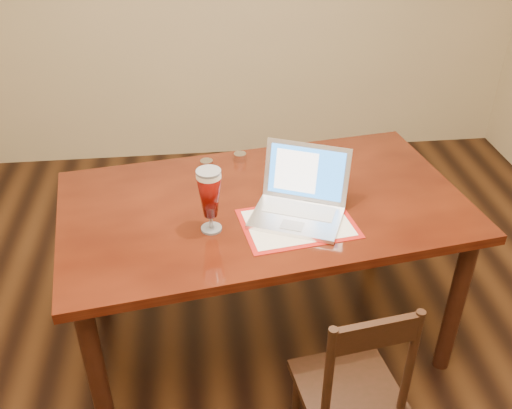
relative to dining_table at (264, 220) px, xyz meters
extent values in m
cube|color=#4E190A|center=(0.00, 0.01, 0.07)|extent=(1.86, 1.22, 0.04)
cylinder|color=black|center=(-0.71, -0.51, -0.34)|extent=(0.08, 0.08, 0.77)
cylinder|color=black|center=(0.83, -0.27, -0.34)|extent=(0.08, 0.08, 0.77)
cylinder|color=black|center=(-0.83, 0.29, -0.34)|extent=(0.08, 0.08, 0.77)
cylinder|color=black|center=(0.71, 0.52, -0.34)|extent=(0.08, 0.08, 0.77)
cube|color=#AA150F|center=(0.12, -0.17, 0.09)|extent=(0.50, 0.39, 0.00)
cube|color=white|center=(0.12, -0.17, 0.09)|extent=(0.45, 0.34, 0.00)
cube|color=silver|center=(0.12, -0.15, 0.10)|extent=(0.43, 0.37, 0.02)
cube|color=silver|center=(0.14, -0.10, 0.11)|extent=(0.32, 0.22, 0.00)
cube|color=#AEAEB3|center=(0.09, -0.21, 0.11)|extent=(0.11, 0.10, 0.00)
cube|color=silver|center=(0.18, 0.00, 0.23)|extent=(0.36, 0.21, 0.24)
cube|color=blue|center=(0.18, -0.01, 0.23)|extent=(0.31, 0.18, 0.20)
cube|color=white|center=(0.14, 0.01, 0.23)|extent=(0.18, 0.11, 0.17)
cylinder|color=silver|center=(-0.23, -0.17, 0.09)|extent=(0.08, 0.08, 0.01)
cylinder|color=silver|center=(-0.23, -0.17, 0.13)|extent=(0.01, 0.01, 0.06)
cylinder|color=white|center=(-0.23, -0.17, 0.34)|extent=(0.10, 0.10, 0.02)
cylinder|color=silver|center=(-0.23, -0.17, 0.36)|extent=(0.10, 0.10, 0.01)
cylinder|color=silver|center=(-0.23, 0.33, 0.11)|extent=(0.06, 0.06, 0.04)
cylinder|color=silver|center=(-0.07, 0.38, 0.11)|extent=(0.06, 0.06, 0.04)
cube|color=black|center=(0.24, -0.66, -0.34)|extent=(0.42, 0.40, 0.04)
cylinder|color=black|center=(0.07, -0.54, -0.54)|extent=(0.04, 0.04, 0.36)
cylinder|color=black|center=(0.37, -0.50, -0.54)|extent=(0.04, 0.04, 0.36)
cylinder|color=black|center=(0.11, -0.82, -0.09)|extent=(0.03, 0.03, 0.48)
cylinder|color=black|center=(0.41, -0.78, -0.09)|extent=(0.03, 0.03, 0.48)
cube|color=black|center=(0.26, -0.80, 0.09)|extent=(0.30, 0.07, 0.11)
camera|label=1|loc=(-0.26, -2.04, 1.43)|focal=40.00mm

